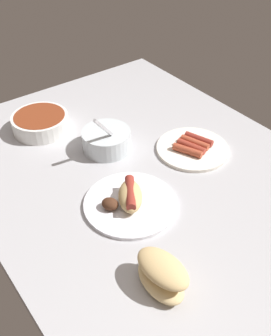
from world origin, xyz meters
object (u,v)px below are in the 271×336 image
bowl_coleslaw (106,139)px  bowl_chili (40,122)px  plate_hotdog_assembled (129,201)px  bread_stack (162,274)px  plate_sausages (193,148)px

bowl_coleslaw → bowl_chili: bearing=-151.7°
bowl_chili → bowl_coleslaw: bearing=28.3°
bowl_chili → plate_hotdog_assembled: size_ratio=0.74×
bowl_chili → plate_hotdog_assembled: bearing=3.1°
plate_hotdog_assembled → bowl_chili: bearing=-176.9°
bread_stack → bowl_chili: bearing=174.8°
bread_stack → plate_sausages: bearing=129.2°
plate_sausages → bowl_chili: (-37.13, -31.49, 2.01)cm
plate_hotdog_assembled → plate_sausages: bearing=104.9°
bowl_coleslaw → plate_sausages: 25.95cm
bowl_coleslaw → plate_sausages: (16.11, 20.19, -2.48)cm
plate_sausages → plate_hotdog_assembled: 30.07cm
bowl_chili → plate_hotdog_assembled: plate_hotdog_assembled is taller
bread_stack → plate_hotdog_assembled: (-23.00, 8.58, -1.94)cm
bowl_coleslaw → bread_stack: bearing=-20.4°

